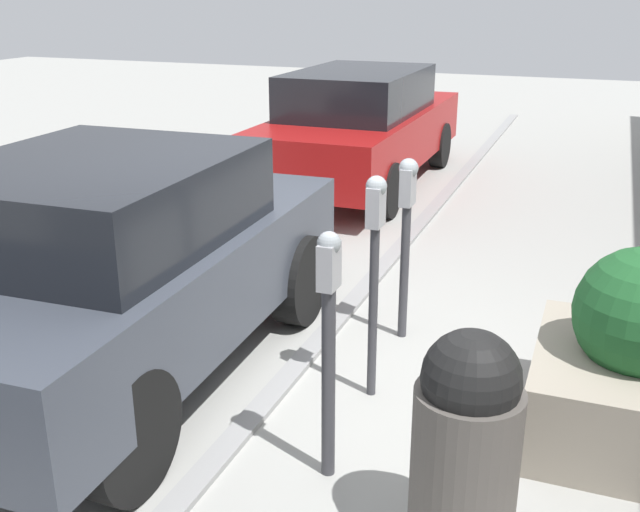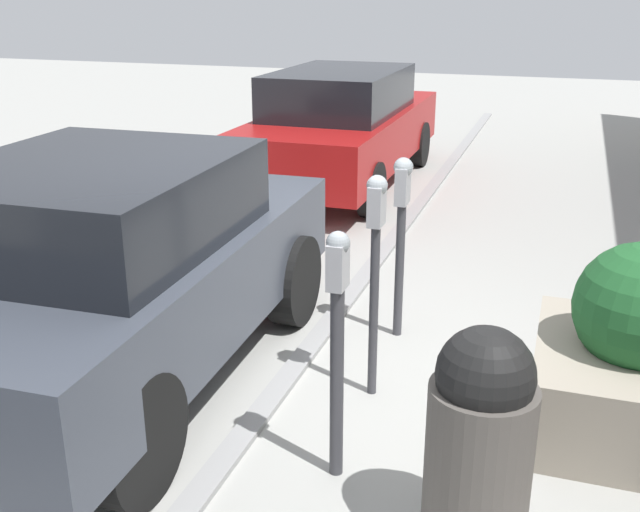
{
  "view_description": "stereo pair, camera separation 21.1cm",
  "coord_description": "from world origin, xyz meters",
  "px_view_note": "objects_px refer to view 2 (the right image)",
  "views": [
    {
      "loc": [
        -4.36,
        -1.84,
        2.66
      ],
      "look_at": [
        0.0,
        -0.16,
        0.96
      ],
      "focal_mm": 42.0,
      "sensor_mm": 36.0,
      "label": 1
    },
    {
      "loc": [
        -4.43,
        -1.64,
        2.66
      ],
      "look_at": [
        0.0,
        -0.16,
        0.96
      ],
      "focal_mm": 42.0,
      "sensor_mm": 36.0,
      "label": 2
    }
  ],
  "objects_px": {
    "parked_car_middle": "(110,265)",
    "trash_bin": "(480,441)",
    "parking_meter_second": "(375,248)",
    "parking_meter_middle": "(401,217)",
    "parked_car_rear": "(343,126)",
    "parking_meter_nearest": "(337,331)",
    "planter_box": "(634,359)"
  },
  "relations": [
    {
      "from": "parking_meter_nearest",
      "to": "parking_meter_second",
      "type": "relative_size",
      "value": 0.95
    },
    {
      "from": "planter_box",
      "to": "trash_bin",
      "type": "distance_m",
      "value": 1.57
    },
    {
      "from": "parking_meter_second",
      "to": "parking_meter_nearest",
      "type": "bearing_deg",
      "value": -177.81
    },
    {
      "from": "planter_box",
      "to": "trash_bin",
      "type": "xyz_separation_m",
      "value": [
        -1.36,
        0.78,
        0.11
      ]
    },
    {
      "from": "planter_box",
      "to": "parked_car_rear",
      "type": "bearing_deg",
      "value": 33.19
    },
    {
      "from": "parking_meter_nearest",
      "to": "parking_meter_middle",
      "type": "distance_m",
      "value": 1.9
    },
    {
      "from": "parking_meter_second",
      "to": "parking_meter_middle",
      "type": "xyz_separation_m",
      "value": [
        0.96,
        0.04,
        -0.07
      ]
    },
    {
      "from": "trash_bin",
      "to": "parking_meter_middle",
      "type": "bearing_deg",
      "value": 21.99
    },
    {
      "from": "parking_meter_middle",
      "to": "parked_car_rear",
      "type": "bearing_deg",
      "value": 22.17
    },
    {
      "from": "parking_meter_second",
      "to": "parking_meter_middle",
      "type": "height_order",
      "value": "parking_meter_second"
    },
    {
      "from": "parking_meter_nearest",
      "to": "trash_bin",
      "type": "relative_size",
      "value": 1.24
    },
    {
      "from": "parked_car_middle",
      "to": "trash_bin",
      "type": "bearing_deg",
      "value": -111.21
    },
    {
      "from": "parking_meter_second",
      "to": "planter_box",
      "type": "xyz_separation_m",
      "value": [
        0.09,
        -1.64,
        -0.57
      ]
    },
    {
      "from": "parking_meter_middle",
      "to": "parking_meter_nearest",
      "type": "bearing_deg",
      "value": -177.68
    },
    {
      "from": "parking_meter_middle",
      "to": "parked_car_middle",
      "type": "bearing_deg",
      "value": 126.45
    },
    {
      "from": "parking_meter_nearest",
      "to": "parking_meter_second",
      "type": "bearing_deg",
      "value": 2.19
    },
    {
      "from": "parking_meter_middle",
      "to": "parked_car_rear",
      "type": "distance_m",
      "value": 4.86
    },
    {
      "from": "parking_meter_nearest",
      "to": "parking_meter_middle",
      "type": "relative_size",
      "value": 1.01
    },
    {
      "from": "planter_box",
      "to": "parked_car_middle",
      "type": "xyz_separation_m",
      "value": [
        -0.42,
        3.43,
        0.36
      ]
    },
    {
      "from": "parking_meter_middle",
      "to": "trash_bin",
      "type": "bearing_deg",
      "value": -158.01
    },
    {
      "from": "parking_meter_middle",
      "to": "parked_car_rear",
      "type": "height_order",
      "value": "parked_car_rear"
    },
    {
      "from": "parked_car_middle",
      "to": "parked_car_rear",
      "type": "bearing_deg",
      "value": -0.81
    },
    {
      "from": "parking_meter_middle",
      "to": "planter_box",
      "type": "xyz_separation_m",
      "value": [
        -0.87,
        -1.68,
        -0.5
      ]
    },
    {
      "from": "parking_meter_middle",
      "to": "trash_bin",
      "type": "distance_m",
      "value": 2.44
    },
    {
      "from": "parking_meter_nearest",
      "to": "parking_meter_middle",
      "type": "bearing_deg",
      "value": 2.32
    },
    {
      "from": "parking_meter_nearest",
      "to": "parked_car_rear",
      "type": "relative_size",
      "value": 0.31
    },
    {
      "from": "parking_meter_second",
      "to": "trash_bin",
      "type": "height_order",
      "value": "parking_meter_second"
    },
    {
      "from": "parking_meter_second",
      "to": "planter_box",
      "type": "height_order",
      "value": "parking_meter_second"
    },
    {
      "from": "trash_bin",
      "to": "planter_box",
      "type": "bearing_deg",
      "value": -29.79
    },
    {
      "from": "parking_meter_nearest",
      "to": "parked_car_middle",
      "type": "relative_size",
      "value": 0.37
    },
    {
      "from": "parked_car_middle",
      "to": "trash_bin",
      "type": "xyz_separation_m",
      "value": [
        -0.94,
        -2.65,
        -0.25
      ]
    },
    {
      "from": "parked_car_middle",
      "to": "parked_car_rear",
      "type": "distance_m",
      "value": 5.79
    }
  ]
}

